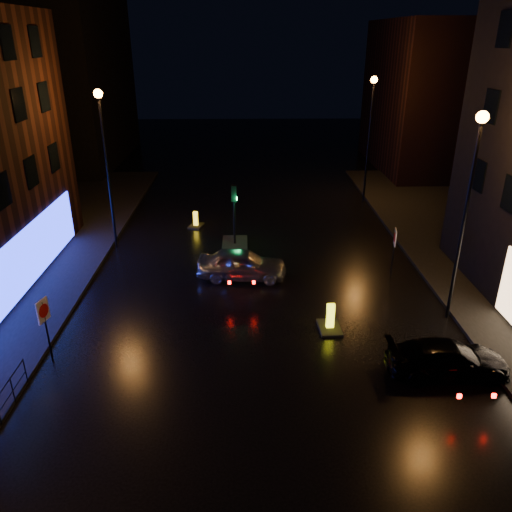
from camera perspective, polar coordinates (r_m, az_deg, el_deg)
The scene contains 13 objects.
ground at distance 16.04m, azimuth 1.19°, elevation -18.37°, with size 120.00×120.00×0.00m, color black.
building_far_left at distance 49.46m, azimuth -20.48°, elevation 18.15°, with size 8.00×16.00×14.00m, color black.
building_far_right at distance 46.77m, azimuth 19.05°, elevation 16.84°, with size 8.00×14.00×12.00m, color black.
street_lamp_lfar at distance 27.34m, azimuth -16.93°, elevation 11.91°, with size 0.44×0.44×8.37m.
street_lamp_rnear at distance 20.39m, azimuth 23.23°, elevation 7.13°, with size 0.44×0.44×8.37m.
street_lamp_rfar at distance 35.25m, azimuth 12.94°, elevation 14.84°, with size 0.44×0.44×8.37m.
traffic_signal at distance 27.83m, azimuth -2.45°, elevation 2.22°, with size 1.40×2.40×3.45m.
silver_hatchback at distance 23.95m, azimuth -1.62°, elevation -0.93°, with size 1.71×4.25×1.45m, color #B9BDC2.
dark_sedan at distance 18.69m, azimuth 21.06°, elevation -10.93°, with size 1.70×4.19×1.22m, color black.
bollard_near at distance 20.30m, azimuth 8.43°, elevation -7.66°, with size 0.92×1.33×1.13m.
bollard_far at distance 30.89m, azimuth -6.89°, elevation 3.73°, with size 0.99×1.25×0.96m.
road_sign_left at distance 18.87m, azimuth -23.06°, elevation -6.33°, with size 0.21×0.60×2.52m.
road_sign_right at distance 24.58m, azimuth 15.56°, elevation 1.62°, with size 0.17×0.59×2.43m.
Camera 1 is at (-0.57, -11.84, 10.80)m, focal length 35.00 mm.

